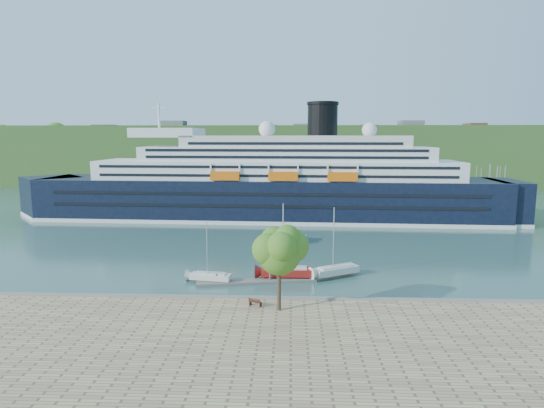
{
  "coord_description": "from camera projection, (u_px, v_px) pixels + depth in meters",
  "views": [
    {
      "loc": [
        4.48,
        -51.22,
        19.91
      ],
      "look_at": [
        1.14,
        30.0,
        7.76
      ],
      "focal_mm": 30.0,
      "sensor_mm": 36.0,
      "label": 1
    }
  ],
  "objects": [
    {
      "name": "quay_coping",
      "position": [
        252.0,
        297.0,
        53.37
      ],
      "size": [
        220.0,
        0.5,
        0.3
      ],
      "primitive_type": "cube",
      "color": "slate",
      "rests_on": "promenade"
    },
    {
      "name": "ground",
      "position": [
        252.0,
        306.0,
        53.74
      ],
      "size": [
        400.0,
        400.0,
        0.0
      ],
      "primitive_type": "plane",
      "color": "#2D514A",
      "rests_on": "ground"
    },
    {
      "name": "sailboat_white_far",
      "position": [
        337.0,
        244.0,
        64.13
      ],
      "size": [
        7.56,
        5.42,
        9.66
      ],
      "primitive_type": null,
      "rotation": [
        0.0,
        0.0,
        0.5
      ],
      "color": "silver",
      "rests_on": "ground"
    },
    {
      "name": "far_hillside",
      "position": [
        280.0,
        155.0,
        195.25
      ],
      "size": [
        400.0,
        50.0,
        24.0
      ],
      "primitive_type": "cube",
      "color": "#315722",
      "rests_on": "ground"
    },
    {
      "name": "sailboat_white_near",
      "position": [
        210.0,
        254.0,
        61.86
      ],
      "size": [
        6.4,
        2.7,
        8.02
      ],
      "primitive_type": null,
      "rotation": [
        0.0,
        0.0,
        -0.16
      ],
      "color": "silver",
      "rests_on": "ground"
    },
    {
      "name": "park_bench",
      "position": [
        255.0,
        302.0,
        51.02
      ],
      "size": [
        1.68,
        1.21,
        1.0
      ],
      "primitive_type": null,
      "rotation": [
        0.0,
        0.0,
        -0.41
      ],
      "color": "#472214",
      "rests_on": "promenade"
    },
    {
      "name": "cruise_ship",
      "position": [
        267.0,
        161.0,
        108.8
      ],
      "size": [
        124.94,
        23.33,
        27.91
      ],
      "primitive_type": null,
      "rotation": [
        0.0,
        0.0,
        -0.04
      ],
      "color": "black",
      "rests_on": "ground"
    },
    {
      "name": "floating_pontoon",
      "position": [
        257.0,
        281.0,
        62.31
      ],
      "size": [
        16.53,
        4.76,
        0.36
      ],
      "primitive_type": null,
      "rotation": [
        0.0,
        0.0,
        0.17
      ],
      "color": "slate",
      "rests_on": "ground"
    },
    {
      "name": "sailboat_red",
      "position": [
        287.0,
        243.0,
        63.09
      ],
      "size": [
        8.01,
        2.35,
        10.3
      ],
      "primitive_type": null,
      "rotation": [
        0.0,
        0.0,
        0.02
      ],
      "color": "maroon",
      "rests_on": "ground"
    },
    {
      "name": "tender_launch",
      "position": [
        284.0,
        236.0,
        86.45
      ],
      "size": [
        8.58,
        4.23,
        2.27
      ],
      "primitive_type": null,
      "rotation": [
        0.0,
        0.0,
        -0.18
      ],
      "color": "orange",
      "rests_on": "ground"
    },
    {
      "name": "promenade_tree",
      "position": [
        279.0,
        264.0,
        49.14
      ],
      "size": [
        6.24,
        6.24,
        10.34
      ],
      "primitive_type": null,
      "color": "#376B1C",
      "rests_on": "promenade"
    }
  ]
}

